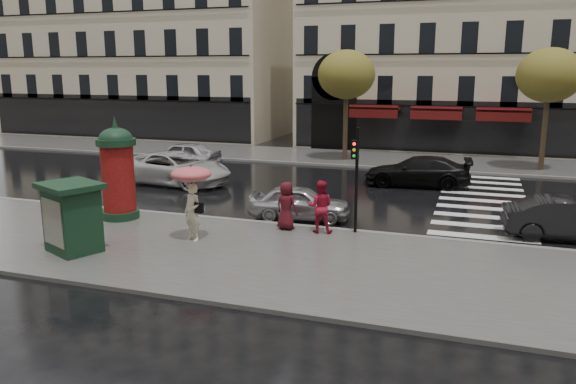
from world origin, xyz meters
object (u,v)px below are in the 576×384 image
(woman_red, at_px, (320,207))
(car_far_silver, at_px, (182,155))
(car_silver, at_px, (300,203))
(newsstand, at_px, (72,216))
(car_black, at_px, (417,171))
(woman_umbrella, at_px, (192,191))
(man_burgundy, at_px, (286,206))
(morris_column, at_px, (118,170))
(car_darkgrey, at_px, (570,219))
(car_white, at_px, (174,168))
(traffic_light, at_px, (356,170))

(woman_red, distance_m, car_far_silver, 15.01)
(car_silver, bearing_deg, car_far_silver, 41.21)
(newsstand, xyz_separation_m, car_black, (8.69, 13.78, -0.48))
(woman_umbrella, distance_m, car_silver, 4.74)
(man_burgundy, distance_m, morris_column, 6.39)
(morris_column, distance_m, car_darkgrey, 15.69)
(car_far_silver, bearing_deg, morris_column, 18.30)
(car_black, bearing_deg, morris_column, -48.79)
(morris_column, bearing_deg, car_silver, 20.97)
(car_black, bearing_deg, car_darkgrey, 33.49)
(morris_column, height_order, car_silver, morris_column)
(morris_column, relative_size, car_darkgrey, 0.90)
(car_white, bearing_deg, car_far_silver, 29.55)
(morris_column, bearing_deg, car_black, 45.95)
(woman_red, relative_size, car_black, 0.36)
(woman_red, distance_m, morris_column, 7.57)
(woman_red, relative_size, morris_column, 0.47)
(car_silver, height_order, car_darkgrey, car_darkgrey)
(woman_red, height_order, morris_column, morris_column)
(woman_red, xyz_separation_m, car_far_silver, (-10.97, 10.24, -0.25))
(newsstand, bearing_deg, car_darkgrey, 24.48)
(traffic_light, distance_m, car_black, 9.31)
(man_burgundy, height_order, morris_column, morris_column)
(car_white, bearing_deg, newsstand, -161.00)
(man_burgundy, relative_size, car_darkgrey, 0.39)
(car_silver, bearing_deg, man_burgundy, 175.11)
(woman_umbrella, height_order, newsstand, woman_umbrella)
(morris_column, distance_m, traffic_light, 8.66)
(man_burgundy, xyz_separation_m, car_darkgrey, (9.10, 2.22, -0.26))
(woman_umbrella, xyz_separation_m, car_silver, (2.32, 3.99, -1.11))
(traffic_light, distance_m, car_darkgrey, 7.22)
(car_white, distance_m, car_black, 11.77)
(woman_umbrella, distance_m, car_black, 13.04)
(car_black, bearing_deg, newsstand, -37.00)
(car_darkgrey, bearing_deg, car_silver, 87.18)
(woman_red, relative_size, car_white, 0.31)
(morris_column, distance_m, car_far_silver, 11.43)
(woman_umbrella, xyz_separation_m, traffic_light, (4.72, 2.52, 0.51))
(woman_red, height_order, car_darkgrey, woman_red)
(traffic_light, bearing_deg, newsstand, -148.48)
(morris_column, bearing_deg, car_white, 103.32)
(morris_column, xyz_separation_m, car_silver, (6.20, 2.38, -1.28))
(woman_red, height_order, man_burgundy, woman_red)
(woman_red, height_order, car_silver, woman_red)
(woman_red, relative_size, man_burgundy, 1.08)
(woman_umbrella, height_order, car_far_silver, woman_umbrella)
(newsstand, bearing_deg, car_silver, 49.68)
(man_burgundy, bearing_deg, woman_red, -163.59)
(newsstand, distance_m, car_darkgrey, 15.82)
(car_darkgrey, distance_m, car_far_silver, 20.50)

